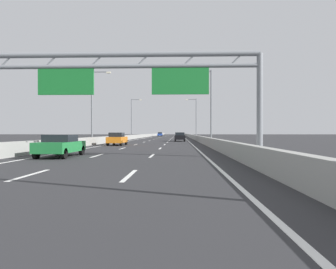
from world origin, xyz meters
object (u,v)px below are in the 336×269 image
at_px(streetlamp_left_mid, 94,102).
at_px(streetlamp_right_far, 195,116).
at_px(orange_car, 117,139).
at_px(streetlamp_left_far, 133,116).
at_px(blue_car, 160,134).
at_px(green_car, 61,145).
at_px(streetlamp_right_mid, 209,102).
at_px(sign_gantry, 120,77).
at_px(black_car, 180,137).

distance_m(streetlamp_left_mid, streetlamp_right_far, 36.28).
bearing_deg(orange_car, streetlamp_left_far, 95.87).
bearing_deg(blue_car, streetlamp_right_far, -75.80).
distance_m(streetlamp_left_mid, green_car, 21.06).
bearing_deg(streetlamp_right_far, streetlamp_left_mid, -114.31).
bearing_deg(streetlamp_right_mid, green_car, -119.21).
height_order(streetlamp_right_mid, orange_car, streetlamp_right_mid).
bearing_deg(streetlamp_right_mid, streetlamp_left_far, 114.31).
distance_m(blue_car, orange_car, 80.00).
xyz_separation_m(sign_gantry, black_car, (3.70, 33.61, -4.06)).
bearing_deg(sign_gantry, streetlamp_left_mid, 109.84).
bearing_deg(green_car, blue_car, 89.85).
bearing_deg(sign_gantry, green_car, 171.22).
distance_m(sign_gantry, streetlamp_left_far, 54.40).
height_order(black_car, green_car, black_car).
relative_size(blue_car, green_car, 1.04).
distance_m(streetlamp_left_mid, orange_car, 6.79).
relative_size(streetlamp_left_mid, black_car, 2.05).
distance_m(streetlamp_left_far, orange_car, 36.82).
relative_size(streetlamp_left_far, streetlamp_right_far, 1.00).
distance_m(streetlamp_right_mid, black_car, 14.10).
relative_size(streetlamp_left_mid, orange_car, 2.19).
bearing_deg(green_car, streetlamp_left_mid, 100.18).
xyz_separation_m(blue_car, black_car, (7.33, -63.94, -0.02)).
height_order(streetlamp_left_mid, streetlamp_right_mid, same).
xyz_separation_m(streetlamp_right_far, black_car, (-3.72, -20.27, -4.62)).
relative_size(streetlamp_right_mid, green_car, 2.24).
relative_size(streetlamp_right_far, blue_car, 2.16).
xyz_separation_m(streetlamp_left_mid, orange_car, (3.73, -3.27, -4.63)).
xyz_separation_m(streetlamp_left_far, blue_car, (3.88, 43.67, -4.59)).
xyz_separation_m(streetlamp_left_mid, green_car, (3.63, -20.21, -4.67)).
height_order(streetlamp_left_mid, streetlamp_left_far, same).
height_order(streetlamp_left_far, orange_car, streetlamp_left_far).
relative_size(streetlamp_left_far, black_car, 2.05).
bearing_deg(orange_car, sign_gantry, -77.86).
bearing_deg(streetlamp_right_far, black_car, -100.40).
xyz_separation_m(streetlamp_left_mid, black_car, (11.21, 12.79, -4.62)).
bearing_deg(black_car, streetlamp_left_far, 118.95).
bearing_deg(streetlamp_right_mid, orange_car, -163.71).
xyz_separation_m(streetlamp_right_mid, streetlamp_right_far, (0.00, 33.06, 0.00)).
height_order(sign_gantry, streetlamp_left_mid, streetlamp_left_mid).
relative_size(streetlamp_right_mid, streetlamp_right_far, 1.00).
xyz_separation_m(sign_gantry, streetlamp_right_mid, (7.42, 20.81, 0.56)).
bearing_deg(black_car, green_car, -102.94).
relative_size(streetlamp_right_mid, blue_car, 2.16).
relative_size(streetlamp_left_mid, streetlamp_left_far, 1.00).
bearing_deg(streetlamp_left_mid, orange_car, -41.22).
bearing_deg(streetlamp_left_mid, streetlamp_left_far, 90.00).
relative_size(streetlamp_left_mid, blue_car, 2.16).
distance_m(streetlamp_left_far, blue_car, 44.08).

